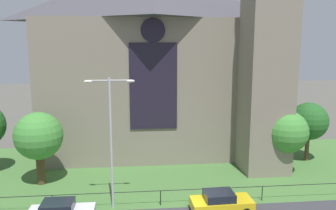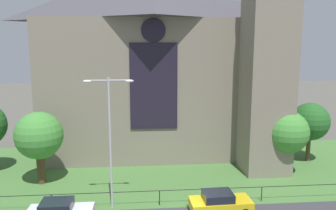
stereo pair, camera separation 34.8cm
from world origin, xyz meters
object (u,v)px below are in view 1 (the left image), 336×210
(tree_right_near, at_px, (286,132))
(streetlamp_near, at_px, (111,128))
(church_building, at_px, (158,57))
(tree_left_near, at_px, (39,137))
(parked_car_yellow, at_px, (221,202))
(tree_right_far, at_px, (309,121))

(tree_right_near, distance_m, streetlamp_near, 15.97)
(church_building, distance_m, tree_left_near, 14.92)
(church_building, distance_m, tree_right_near, 15.24)
(church_building, bearing_deg, tree_left_near, -140.00)
(tree_right_near, height_order, parked_car_yellow, tree_right_near)
(church_building, distance_m, tree_right_far, 16.80)
(church_building, relative_size, tree_right_far, 4.40)
(tree_right_near, xyz_separation_m, parked_car_yellow, (-7.55, -6.52, -3.13))
(tree_right_far, relative_size, streetlamp_near, 0.64)
(tree_right_near, bearing_deg, tree_right_far, 40.56)
(tree_right_far, relative_size, parked_car_yellow, 1.39)
(church_building, relative_size, parked_car_yellow, 6.10)
(tree_right_far, xyz_separation_m, parked_car_yellow, (-11.38, -9.80, -3.28))
(church_building, relative_size, tree_right_near, 4.49)
(tree_right_far, xyz_separation_m, tree_left_near, (-25.06, -3.41, 0.04))
(church_building, relative_size, streetlamp_near, 2.80)
(tree_right_far, relative_size, tree_left_near, 0.97)
(church_building, xyz_separation_m, streetlamp_near, (-4.17, -13.71, -4.46))
(tree_left_near, xyz_separation_m, streetlamp_near, (6.23, -4.99, 1.75))
(tree_right_near, bearing_deg, church_building, 141.60)
(tree_right_near, bearing_deg, tree_left_near, -179.64)
(parked_car_yellow, bearing_deg, tree_left_near, 152.98)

